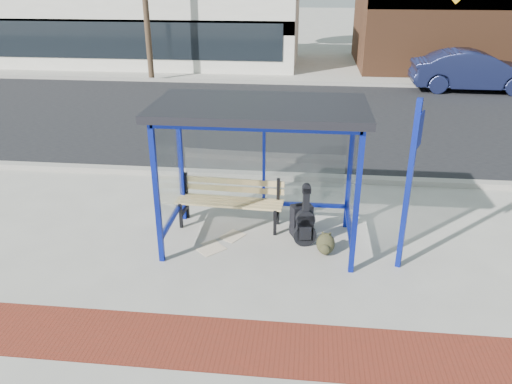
# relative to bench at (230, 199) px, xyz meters

# --- Properties ---
(ground) EXTENTS (120.00, 120.00, 0.00)m
(ground) POSITION_rel_bench_xyz_m (0.60, -0.62, -0.51)
(ground) COLOR #B2ADA0
(ground) RESTS_ON ground
(brick_paver_strip) EXTENTS (60.00, 1.00, 0.01)m
(brick_paver_strip) POSITION_rel_bench_xyz_m (0.60, -3.22, -0.51)
(brick_paver_strip) COLOR maroon
(brick_paver_strip) RESTS_ON ground
(curb_near) EXTENTS (60.00, 0.25, 0.12)m
(curb_near) POSITION_rel_bench_xyz_m (0.60, 2.28, -0.45)
(curb_near) COLOR gray
(curb_near) RESTS_ON ground
(street_asphalt) EXTENTS (60.00, 10.00, 0.00)m
(street_asphalt) POSITION_rel_bench_xyz_m (0.60, 7.38, -0.51)
(street_asphalt) COLOR black
(street_asphalt) RESTS_ON ground
(curb_far) EXTENTS (60.00, 0.25, 0.12)m
(curb_far) POSITION_rel_bench_xyz_m (0.60, 12.48, -0.45)
(curb_far) COLOR gray
(curb_far) RESTS_ON ground
(far_sidewalk) EXTENTS (60.00, 4.00, 0.01)m
(far_sidewalk) POSITION_rel_bench_xyz_m (0.60, 14.38, -0.51)
(far_sidewalk) COLOR #B2ADA0
(far_sidewalk) RESTS_ON ground
(bus_shelter) EXTENTS (3.30, 1.80, 2.42)m
(bus_shelter) POSITION_rel_bench_xyz_m (0.60, -0.55, 1.56)
(bus_shelter) COLOR #0D1C94
(bus_shelter) RESTS_ON ground
(storefront_white) EXTENTS (18.00, 6.04, 4.00)m
(storefront_white) POSITION_rel_bench_xyz_m (-8.40, 17.37, 1.48)
(storefront_white) COLOR silver
(storefront_white) RESTS_ON ground
(bench) EXTENTS (1.95, 0.57, 0.91)m
(bench) POSITION_rel_bench_xyz_m (0.00, 0.00, 0.00)
(bench) COLOR black
(bench) RESTS_ON ground
(guitar_bag) EXTENTS (0.40, 0.18, 1.07)m
(guitar_bag) POSITION_rel_bench_xyz_m (1.37, -0.63, -0.12)
(guitar_bag) COLOR black
(guitar_bag) RESTS_ON ground
(suitcase) EXTENTS (0.42, 0.35, 0.62)m
(suitcase) POSITION_rel_bench_xyz_m (1.30, -0.27, -0.23)
(suitcase) COLOR black
(suitcase) RESTS_ON ground
(backpack) EXTENTS (0.32, 0.29, 0.36)m
(backpack) POSITION_rel_bench_xyz_m (1.71, -0.88, -0.34)
(backpack) COLOR #2D2C19
(backpack) RESTS_ON ground
(sign_post) EXTENTS (0.17, 0.32, 2.69)m
(sign_post) POSITION_rel_bench_xyz_m (2.86, -1.14, 1.00)
(sign_post) COLOR #0D1F99
(sign_post) RESTS_ON ground
(newspaper_a) EXTENTS (0.48, 0.51, 0.01)m
(newspaper_a) POSITION_rel_bench_xyz_m (0.10, -0.46, -0.51)
(newspaper_a) COLOR white
(newspaper_a) RESTS_ON ground
(newspaper_b) EXTENTS (0.54, 0.54, 0.01)m
(newspaper_b) POSITION_rel_bench_xyz_m (-0.18, -0.94, -0.51)
(newspaper_b) COLOR white
(newspaper_b) RESTS_ON ground
(newspaper_c) EXTENTS (0.44, 0.46, 0.01)m
(newspaper_c) POSITION_rel_bench_xyz_m (-0.19, -0.83, -0.51)
(newspaper_c) COLOR white
(newspaper_c) RESTS_ON ground
(parked_car) EXTENTS (4.70, 1.74, 1.54)m
(parked_car) POSITION_rel_bench_xyz_m (7.57, 12.01, 0.25)
(parked_car) COLOR #161C3F
(parked_car) RESTS_ON ground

